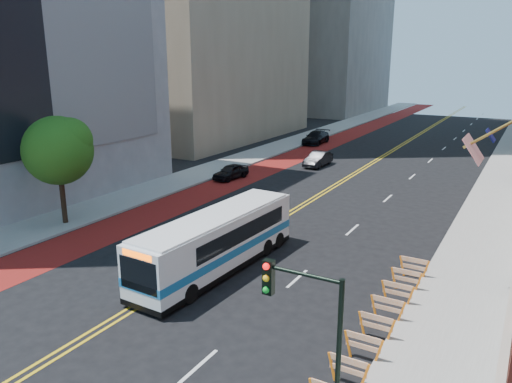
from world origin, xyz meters
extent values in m
plane|color=black|center=(0.00, 0.00, 0.00)|extent=(160.00, 160.00, 0.00)
cube|color=gray|center=(-12.00, 30.00, 0.07)|extent=(4.00, 140.00, 0.15)
cube|color=gray|center=(12.00, 30.00, 0.07)|extent=(4.00, 140.00, 0.15)
cube|color=maroon|center=(-8.10, 30.00, 0.00)|extent=(3.60, 140.00, 0.01)
cube|color=gold|center=(-0.18, 30.00, 0.00)|extent=(0.14, 140.00, 0.01)
cube|color=gold|center=(0.18, 30.00, 0.00)|extent=(0.14, 140.00, 0.01)
cube|color=silver|center=(4.80, -2.00, 0.01)|extent=(0.14, 2.20, 0.01)
cube|color=silver|center=(4.80, 6.00, 0.01)|extent=(0.14, 2.20, 0.01)
cube|color=silver|center=(4.80, 14.00, 0.01)|extent=(0.14, 2.20, 0.01)
cube|color=silver|center=(4.80, 22.00, 0.01)|extent=(0.14, 2.20, 0.01)
cube|color=silver|center=(4.80, 30.00, 0.01)|extent=(0.14, 2.20, 0.01)
cube|color=silver|center=(4.80, 38.00, 0.01)|extent=(0.14, 2.20, 0.01)
cube|color=silver|center=(4.80, 46.00, 0.01)|extent=(0.14, 2.20, 0.01)
cube|color=silver|center=(4.80, 54.00, 0.01)|extent=(0.14, 2.20, 0.01)
cube|color=silver|center=(4.80, 62.00, 0.01)|extent=(0.14, 2.20, 0.01)
cube|color=silver|center=(4.80, 70.00, 0.01)|extent=(0.14, 2.20, 0.01)
cube|color=silver|center=(4.80, 78.00, 0.01)|extent=(0.14, 2.20, 0.01)
cube|color=silver|center=(4.80, 86.00, 0.01)|extent=(0.14, 2.20, 0.01)
cylinder|color=#A57F33|center=(12.70, 8.00, 7.60)|extent=(2.85, 0.12, 2.05)
cube|color=#B21419|center=(11.70, 8.00, 6.60)|extent=(0.75, 1.90, 1.05)
cube|color=navy|center=(12.25, 8.45, 7.15)|extent=(0.39, 0.85, 0.52)
cube|color=orange|center=(9.05, -0.45, 0.50)|extent=(0.32, 0.06, 0.99)
cube|color=orange|center=(10.15, -0.45, 0.50)|extent=(0.32, 0.06, 0.99)
cube|color=orange|center=(9.60, -0.45, 0.90)|extent=(1.25, 0.05, 0.22)
cube|color=orange|center=(9.60, -0.45, 0.55)|extent=(1.25, 0.05, 0.18)
cube|color=orange|center=(9.05, 1.10, 0.50)|extent=(0.32, 0.06, 0.99)
cube|color=orange|center=(10.15, 1.10, 0.50)|extent=(0.32, 0.06, 0.99)
cube|color=orange|center=(9.60, 1.10, 0.90)|extent=(1.25, 0.05, 0.22)
cube|color=orange|center=(9.60, 1.10, 0.55)|extent=(1.25, 0.05, 0.18)
cube|color=orange|center=(9.05, 2.65, 0.50)|extent=(0.32, 0.06, 0.99)
cube|color=orange|center=(10.15, 2.65, 0.50)|extent=(0.32, 0.06, 0.99)
cube|color=orange|center=(9.60, 2.65, 0.90)|extent=(1.25, 0.05, 0.22)
cube|color=orange|center=(9.60, 2.65, 0.55)|extent=(1.25, 0.05, 0.18)
cube|color=orange|center=(9.05, 4.20, 0.50)|extent=(0.32, 0.06, 0.99)
cube|color=orange|center=(10.15, 4.20, 0.50)|extent=(0.32, 0.06, 0.99)
cube|color=orange|center=(9.60, 4.20, 0.90)|extent=(1.25, 0.05, 0.22)
cube|color=orange|center=(9.60, 4.20, 0.55)|extent=(1.25, 0.05, 0.18)
cube|color=orange|center=(9.05, 5.75, 0.50)|extent=(0.32, 0.06, 0.99)
cube|color=orange|center=(10.15, 5.75, 0.50)|extent=(0.32, 0.06, 0.99)
cube|color=orange|center=(9.60, 5.75, 0.90)|extent=(1.25, 0.05, 0.22)
cube|color=orange|center=(9.60, 5.75, 0.55)|extent=(1.25, 0.05, 0.18)
cube|color=orange|center=(9.05, 7.30, 0.50)|extent=(0.32, 0.06, 0.99)
cube|color=orange|center=(10.15, 7.30, 0.50)|extent=(0.32, 0.06, 0.99)
cube|color=orange|center=(9.60, 7.30, 0.90)|extent=(1.25, 0.05, 0.22)
cube|color=orange|center=(9.60, 7.30, 0.55)|extent=(1.25, 0.05, 0.18)
cube|color=orange|center=(9.05, 8.85, 0.50)|extent=(0.32, 0.06, 0.99)
cube|color=orange|center=(10.15, 8.85, 0.50)|extent=(0.32, 0.06, 0.99)
cube|color=orange|center=(9.60, 8.85, 0.90)|extent=(1.25, 0.05, 0.22)
cube|color=orange|center=(9.60, 8.85, 0.55)|extent=(1.25, 0.05, 0.18)
cylinder|color=black|center=(-11.30, 6.00, 1.75)|extent=(0.32, 0.32, 3.20)
sphere|color=#1B470F|center=(-11.30, 6.00, 4.75)|extent=(4.20, 4.20, 4.20)
sphere|color=#1B470F|center=(-10.70, 6.40, 5.35)|extent=(2.80, 2.80, 2.80)
sphere|color=#1B470F|center=(-11.80, 5.70, 5.15)|extent=(2.40, 2.40, 2.40)
cylinder|color=black|center=(10.30, -3.50, 2.65)|extent=(0.14, 0.14, 5.00)
cylinder|color=black|center=(9.30, -3.50, 5.05)|extent=(2.00, 0.10, 0.10)
cube|color=black|center=(8.30, -3.50, 4.75)|extent=(0.28, 0.22, 0.95)
sphere|color=red|center=(8.30, -3.64, 5.10)|extent=(0.18, 0.18, 0.18)
sphere|color=yellow|center=(8.30, -3.64, 4.77)|extent=(0.18, 0.18, 0.18)
sphere|color=#0CA526|center=(8.30, -3.64, 4.44)|extent=(0.18, 0.18, 0.18)
cube|color=white|center=(0.92, 4.96, 1.56)|extent=(2.80, 10.67, 2.51)
cube|color=#1965A1|center=(0.92, 4.96, 1.19)|extent=(2.84, 10.70, 0.40)
cube|color=black|center=(0.95, 5.67, 1.98)|extent=(2.69, 7.50, 0.84)
cube|color=black|center=(0.66, -0.29, 1.76)|extent=(2.02, 0.19, 1.41)
cube|color=black|center=(1.17, 10.21, 1.94)|extent=(1.83, 0.18, 0.88)
cube|color=#FF5905|center=(0.66, -0.30, 2.64)|extent=(1.60, 0.15, 0.26)
cube|color=white|center=(0.92, 4.96, 2.86)|extent=(2.66, 10.13, 0.11)
cube|color=black|center=(0.92, 4.96, 0.31)|extent=(2.83, 10.69, 0.26)
cylinder|color=black|center=(-0.28, 1.64, 0.44)|extent=(0.31, 0.89, 0.88)
cylinder|color=black|center=(1.79, 1.53, 0.44)|extent=(0.31, 0.89, 0.88)
cylinder|color=black|center=(0.02, 7.97, 0.44)|extent=(0.31, 0.89, 0.88)
cylinder|color=black|center=(2.10, 7.87, 0.44)|extent=(0.31, 0.89, 0.88)
cylinder|color=black|center=(0.08, 9.23, 0.44)|extent=(0.31, 0.89, 0.88)
cylinder|color=black|center=(2.16, 9.13, 0.44)|extent=(0.31, 0.89, 0.88)
imported|color=black|center=(-8.71, 21.42, 0.64)|extent=(1.89, 3.87, 1.27)
imported|color=black|center=(-4.16, 29.97, 0.69)|extent=(1.52, 4.21, 1.38)
imported|color=black|center=(-9.30, 41.59, 0.75)|extent=(2.36, 5.30, 1.51)
camera|label=1|loc=(13.89, -14.03, 10.31)|focal=35.00mm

